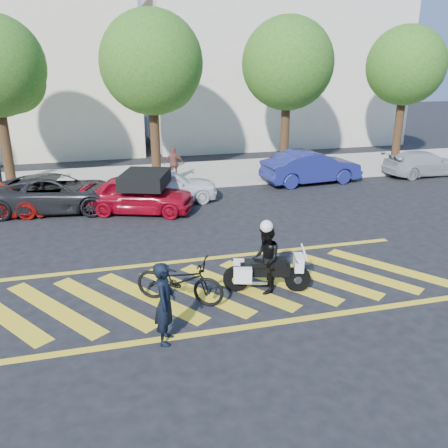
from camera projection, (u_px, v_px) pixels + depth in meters
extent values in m
plane|color=black|center=(218.00, 289.00, 11.87)|extent=(90.00, 90.00, 0.00)
cube|color=#9E998E|center=(157.00, 176.00, 22.79)|extent=(60.00, 5.00, 0.15)
cube|color=gold|center=(3.00, 315.00, 10.66)|extent=(2.43, 3.21, 0.01)
cube|color=gold|center=(54.00, 308.00, 10.93)|extent=(2.43, 3.21, 0.01)
cube|color=gold|center=(103.00, 302.00, 11.20)|extent=(2.43, 3.21, 0.01)
cube|color=gold|center=(150.00, 297.00, 11.46)|extent=(2.43, 3.21, 0.01)
cube|color=gold|center=(194.00, 291.00, 11.73)|extent=(2.43, 3.21, 0.01)
cube|color=gold|center=(237.00, 286.00, 11.99)|extent=(2.43, 3.21, 0.01)
cube|color=gold|center=(278.00, 281.00, 12.26)|extent=(2.43, 3.21, 0.01)
cube|color=gold|center=(317.00, 276.00, 12.52)|extent=(2.43, 3.21, 0.01)
cube|color=gold|center=(354.00, 272.00, 12.79)|extent=(2.43, 3.21, 0.01)
cube|color=gold|center=(390.00, 268.00, 13.06)|extent=(2.43, 3.21, 0.01)
cube|color=gold|center=(239.00, 328.00, 10.14)|extent=(12.00, 0.20, 0.01)
cube|color=gold|center=(202.00, 259.00, 13.60)|extent=(12.00, 0.20, 0.01)
cube|color=beige|center=(272.00, 57.00, 31.37)|extent=(16.00, 8.00, 11.00)
cylinder|color=black|center=(5.00, 142.00, 20.58)|extent=(0.44, 0.44, 4.00)
sphere|color=#275717|center=(13.00, 81.00, 20.16)|extent=(2.73, 2.73, 2.73)
cylinder|color=black|center=(155.00, 136.00, 22.15)|extent=(0.44, 0.44, 4.00)
sphere|color=#275717|center=(151.00, 63.00, 21.07)|extent=(4.60, 4.60, 4.60)
sphere|color=#275717|center=(165.00, 78.00, 21.72)|extent=(2.99, 2.99, 2.99)
cylinder|color=black|center=(285.00, 131.00, 23.72)|extent=(0.44, 0.44, 4.00)
sphere|color=#275717|center=(288.00, 63.00, 22.66)|extent=(4.40, 4.40, 4.40)
sphere|color=#275717|center=(296.00, 78.00, 23.30)|extent=(2.86, 2.86, 2.86)
cylinder|color=black|center=(398.00, 126.00, 25.30)|extent=(0.44, 0.44, 4.00)
sphere|color=#275717|center=(406.00, 65.00, 24.27)|extent=(4.00, 4.00, 4.00)
sphere|color=#275717|center=(411.00, 77.00, 24.88)|extent=(2.60, 2.60, 2.60)
imported|color=black|center=(165.00, 303.00, 9.39)|extent=(0.59, 0.73, 1.74)
imported|color=black|center=(180.00, 280.00, 11.05)|extent=(2.23, 1.74, 1.13)
cylinder|color=black|center=(236.00, 279.00, 11.67)|extent=(0.66, 0.30, 0.64)
cylinder|color=silver|center=(236.00, 279.00, 11.67)|extent=(0.23, 0.20, 0.19)
cylinder|color=black|center=(298.00, 279.00, 11.66)|extent=(0.66, 0.30, 0.64)
cylinder|color=silver|center=(298.00, 279.00, 11.66)|extent=(0.23, 0.20, 0.19)
cube|color=black|center=(265.00, 270.00, 11.59)|extent=(1.24, 0.57, 0.29)
cube|color=black|center=(277.00, 263.00, 11.52)|extent=(0.50, 0.40, 0.21)
cube|color=black|center=(255.00, 263.00, 11.53)|extent=(0.60, 0.46, 0.12)
cube|color=silver|center=(299.00, 263.00, 11.52)|extent=(0.31, 0.45, 0.39)
cube|color=silver|center=(242.00, 267.00, 11.84)|extent=(0.47, 0.28, 0.37)
cube|color=silver|center=(243.00, 275.00, 11.36)|extent=(0.47, 0.28, 0.37)
imported|color=black|center=(266.00, 259.00, 11.48)|extent=(0.84, 0.97, 1.71)
imported|color=maroon|center=(138.00, 194.00, 17.50)|extent=(4.41, 2.93, 1.39)
imported|color=black|center=(56.00, 193.00, 17.72)|extent=(5.17, 2.87, 1.37)
imported|color=silver|center=(167.00, 185.00, 18.80)|extent=(4.00, 1.64, 1.36)
imported|color=navy|center=(311.00, 167.00, 21.64)|extent=(4.67, 1.98, 1.50)
imported|color=#95979C|center=(424.00, 163.00, 23.14)|extent=(4.18, 1.87, 1.19)
imported|color=brown|center=(174.00, 164.00, 21.56)|extent=(0.95, 0.54, 1.53)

